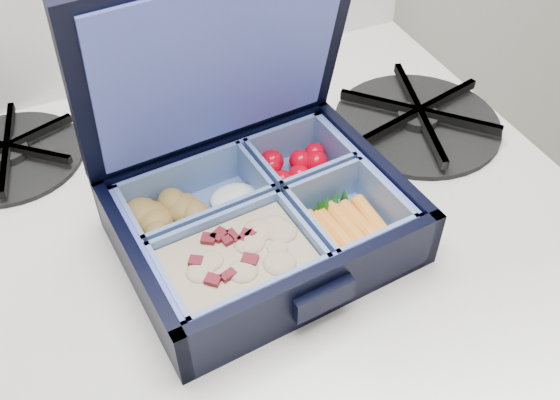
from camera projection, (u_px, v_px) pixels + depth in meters
name	position (u px, v px, depth m)	size (l,w,h in m)	color
bento_box	(263.00, 221.00, 0.57)	(0.25, 0.20, 0.06)	black
burner_grate	(418.00, 116.00, 0.71)	(0.19, 0.19, 0.03)	black
burner_grate_rear	(9.00, 152.00, 0.67)	(0.16, 0.16, 0.02)	black
fork	(236.00, 137.00, 0.70)	(0.02, 0.18, 0.01)	#ACAEB4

